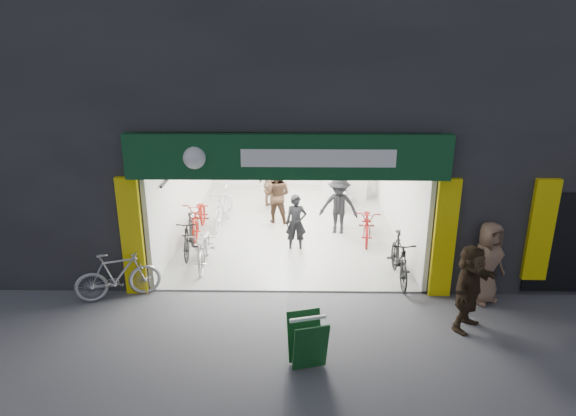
{
  "coord_description": "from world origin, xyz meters",
  "views": [
    {
      "loc": [
        0.17,
        -9.92,
        5.4
      ],
      "look_at": [
        -0.01,
        1.5,
        1.42
      ],
      "focal_mm": 32.0,
      "sensor_mm": 36.0,
      "label": 1
    }
  ],
  "objects_px": {
    "sandwich_board": "(307,340)",
    "pedestrian_near": "(487,263)",
    "bike_left_front": "(205,247)",
    "bike_right_front": "(399,258)",
    "parked_bike": "(118,275)"
  },
  "relations": [
    {
      "from": "bike_left_front",
      "to": "bike_right_front",
      "type": "xyz_separation_m",
      "value": [
        4.51,
        -0.74,
        0.07
      ]
    },
    {
      "from": "bike_right_front",
      "to": "sandwich_board",
      "type": "height_order",
      "value": "bike_right_front"
    },
    {
      "from": "bike_left_front",
      "to": "bike_right_front",
      "type": "distance_m",
      "value": 4.57
    },
    {
      "from": "sandwich_board",
      "to": "pedestrian_near",
      "type": "bearing_deg",
      "value": 16.29
    },
    {
      "from": "bike_left_front",
      "to": "pedestrian_near",
      "type": "height_order",
      "value": "pedestrian_near"
    },
    {
      "from": "bike_right_front",
      "to": "parked_bike",
      "type": "height_order",
      "value": "bike_right_front"
    },
    {
      "from": "bike_right_front",
      "to": "sandwich_board",
      "type": "bearing_deg",
      "value": -123.56
    },
    {
      "from": "bike_left_front",
      "to": "pedestrian_near",
      "type": "distance_m",
      "value": 6.34
    },
    {
      "from": "bike_right_front",
      "to": "pedestrian_near",
      "type": "relative_size",
      "value": 1.03
    },
    {
      "from": "bike_right_front",
      "to": "pedestrian_near",
      "type": "xyz_separation_m",
      "value": [
        1.6,
        -0.9,
        0.33
      ]
    },
    {
      "from": "bike_left_front",
      "to": "sandwich_board",
      "type": "relative_size",
      "value": 2.01
    },
    {
      "from": "bike_right_front",
      "to": "pedestrian_near",
      "type": "bearing_deg",
      "value": -29.06
    },
    {
      "from": "parked_bike",
      "to": "pedestrian_near",
      "type": "xyz_separation_m",
      "value": [
        7.65,
        0.0,
        0.35
      ]
    },
    {
      "from": "pedestrian_near",
      "to": "bike_left_front",
      "type": "bearing_deg",
      "value": 135.83
    },
    {
      "from": "bike_left_front",
      "to": "parked_bike",
      "type": "xyz_separation_m",
      "value": [
        -1.54,
        -1.64,
        0.05
      ]
    }
  ]
}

